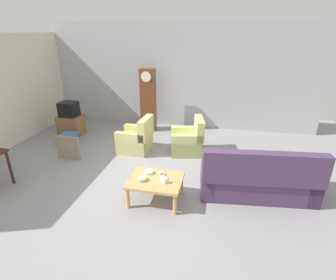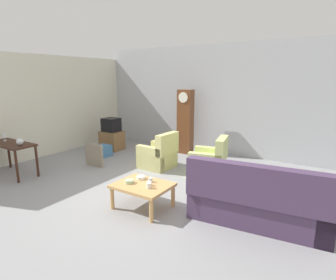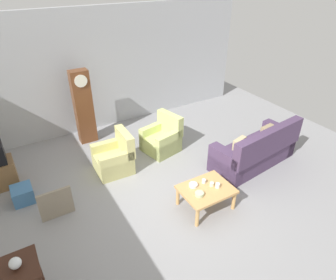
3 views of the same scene
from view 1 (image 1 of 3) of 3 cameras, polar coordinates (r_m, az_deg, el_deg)
name	(u,v)px [view 1 (image 1 of 3)]	position (r m, az deg, el deg)	size (l,w,h in m)	color
ground_plane	(150,180)	(5.59, -3.96, -8.73)	(10.40, 10.40, 0.00)	gray
garage_door_wall	(180,76)	(8.38, 2.74, 13.76)	(8.40, 0.16, 3.20)	#ADAFB5
couch_floral	(258,179)	(5.20, 19.05, -8.13)	(2.19, 1.11, 1.04)	#4C3856
armchair_olive_near	(136,140)	(6.79, -6.94, 0.03)	(0.82, 0.79, 0.92)	#CCC67A
armchair_olive_far	(188,141)	(6.67, 4.43, -0.29)	(0.94, 0.92, 0.92)	#C8D47E
coffee_table_wood	(155,182)	(4.79, -2.76, -9.28)	(0.96, 0.76, 0.44)	tan
grandfather_clock	(148,100)	(8.07, -4.37, 8.72)	(0.44, 0.30, 1.91)	brown
tv_stand_cabinet	(71,125)	(8.37, -20.46, 3.07)	(0.68, 0.52, 0.59)	brown
tv_crt	(69,109)	(8.22, -20.94, 6.36)	(0.48, 0.44, 0.42)	black
framed_picture_leaning	(68,148)	(6.76, -21.06, -1.61)	(0.60, 0.05, 0.60)	gray
storage_box_blue	(68,139)	(7.66, -20.99, 0.14)	(0.39, 0.41, 0.32)	teal
cup_white_porcelain	(165,181)	(4.62, -0.66, -8.94)	(0.08, 0.08, 0.09)	white
cup_blue_rimmed	(160,174)	(4.85, -1.66, -7.36)	(0.08, 0.08, 0.08)	silver
cup_cream_tall	(163,178)	(4.71, -1.18, -8.35)	(0.08, 0.08, 0.07)	beige
bowl_white_stacked	(149,172)	(4.93, -4.26, -7.04)	(0.16, 0.16, 0.06)	white
bowl_shallow_green	(142,179)	(4.72, -5.74, -8.51)	(0.16, 0.16, 0.06)	#B2C69E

